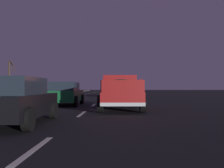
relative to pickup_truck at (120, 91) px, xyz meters
The scene contains 8 objects.
ground 13.94m from the pickup_truck, 14.57° to the left, with size 144.00×144.00×0.00m, color black.
sidewalk_shoulder 17.37m from the pickup_truck, 39.13° to the left, with size 108.00×4.00×0.12m, color slate.
lane_markings 17.87m from the pickup_truck, 21.66° to the left, with size 108.00×7.04×0.01m.
pickup_truck is the anchor object (origin of this frame).
sedan_red 17.50m from the pickup_truck, ahead, with size 4.43×2.06×1.54m.
sedan_black 6.76m from the pickup_truck, 148.96° to the left, with size 4.42×2.05×1.54m.
sedan_green 4.78m from the pickup_truck, 49.06° to the left, with size 4.41×2.04×1.54m.
bare_tree_far 30.85m from the pickup_truck, 32.91° to the left, with size 1.56×1.04×5.42m.
Camera 1 is at (-0.93, -3.40, 1.24)m, focal length 42.78 mm.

